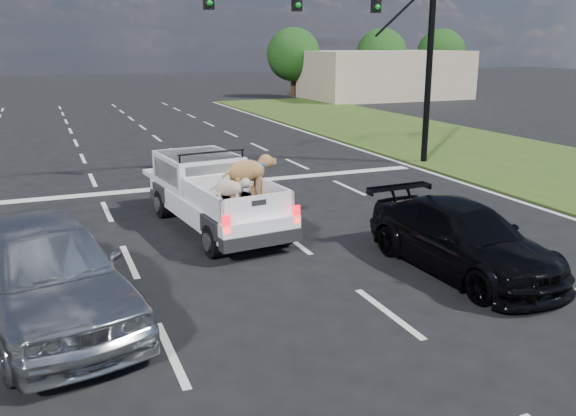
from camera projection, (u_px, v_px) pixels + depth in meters
name	position (u px, v px, depth m)	size (l,w,h in m)	color
ground	(287.00, 332.00, 9.13)	(160.00, 160.00, 0.00)	black
road_markings	(187.00, 219.00, 14.99)	(17.75, 60.00, 0.01)	silver
traffic_signal	(370.00, 26.00, 19.89)	(9.11, 0.31, 7.00)	black
building_right	(385.00, 75.00, 47.06)	(12.00, 7.00, 3.60)	tan
tree_far_d	(293.00, 55.00, 48.05)	(4.20, 4.20, 5.40)	#332114
tree_far_e	(381.00, 54.00, 50.97)	(4.20, 4.20, 5.40)	#332114
tree_far_f	(441.00, 53.00, 53.16)	(4.20, 4.20, 5.40)	#332114
pickup_truck	(214.00, 192.00, 14.07)	(2.30, 4.97, 1.80)	black
silver_sedan	(45.00, 271.00, 9.26)	(1.98, 4.92, 1.68)	#B3B5BA
black_coupe	(462.00, 238.00, 11.43)	(1.79, 4.41, 1.28)	black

